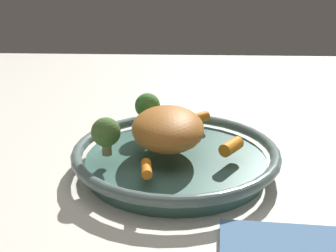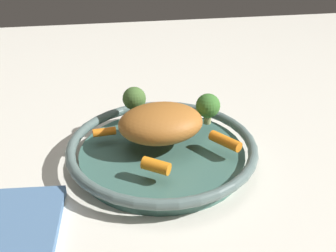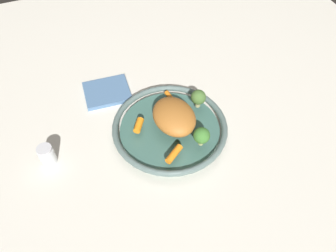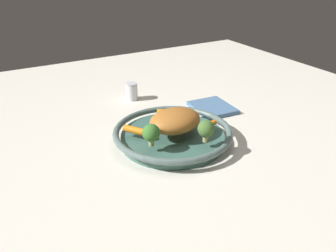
# 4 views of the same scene
# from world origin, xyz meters

# --- Properties ---
(ground_plane) EXTENTS (1.87, 1.87, 0.00)m
(ground_plane) POSITION_xyz_m (0.00, 0.00, 0.00)
(ground_plane) COLOR silver
(serving_bowl) EXTENTS (0.34, 0.34, 0.04)m
(serving_bowl) POSITION_xyz_m (0.00, 0.00, 0.02)
(serving_bowl) COLOR #3D665B
(serving_bowl) RESTS_ON ground_plane
(roast_chicken_piece) EXTENTS (0.13, 0.16, 0.06)m
(roast_chicken_piece) POSITION_xyz_m (0.01, -0.00, 0.07)
(roast_chicken_piece) COLOR #AA6528
(roast_chicken_piece) RESTS_ON serving_bowl
(baby_carrot_near_rim) EXTENTS (0.06, 0.05, 0.02)m
(baby_carrot_near_rim) POSITION_xyz_m (-0.03, -0.11, 0.05)
(baby_carrot_near_rim) COLOR orange
(baby_carrot_near_rim) RESTS_ON serving_bowl
(baby_carrot_right) EXTENTS (0.02, 0.04, 0.02)m
(baby_carrot_right) POSITION_xyz_m (0.04, 0.10, 0.05)
(baby_carrot_right) COLOR orange
(baby_carrot_right) RESTS_ON serving_bowl
(baby_carrot_left) EXTENTS (0.04, 0.05, 0.02)m
(baby_carrot_left) POSITION_xyz_m (-0.09, 0.02, 0.05)
(baby_carrot_left) COLOR orange
(baby_carrot_left) RESTS_ON serving_bowl
(broccoli_floret_mid) EXTENTS (0.05, 0.05, 0.06)m
(broccoli_floret_mid) POSITION_xyz_m (0.05, -0.09, 0.08)
(broccoli_floret_mid) COLOR #9CA566
(broccoli_floret_mid) RESTS_ON serving_bowl
(broccoli_floret_small) EXTENTS (0.05, 0.05, 0.06)m
(broccoli_floret_small) POSITION_xyz_m (0.11, 0.04, 0.08)
(broccoli_floret_small) COLOR tan
(broccoli_floret_small) RESTS_ON serving_bowl
(salt_shaker) EXTENTS (0.04, 0.04, 0.06)m
(salt_shaker) POSITION_xyz_m (-0.35, 0.03, 0.03)
(salt_shaker) COLOR silver
(salt_shaker) RESTS_ON ground_plane
(dish_towel) EXTENTS (0.15, 0.13, 0.01)m
(dish_towel) POSITION_xyz_m (-0.13, 0.23, 0.01)
(dish_towel) COLOR #4C7099
(dish_towel) RESTS_ON ground_plane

